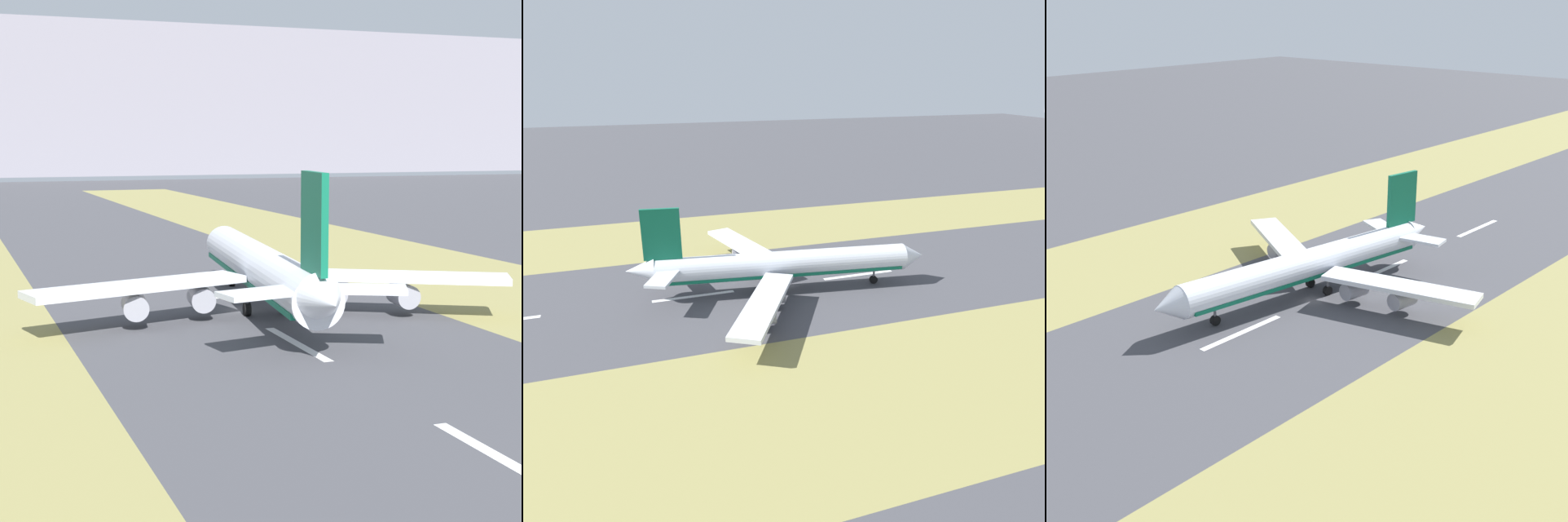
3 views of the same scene
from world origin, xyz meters
TOP-DOWN VIEW (x-y plane):
  - ground_plane at (0.00, 0.00)m, footprint 800.00×800.00m
  - grass_median_west at (-45.00, 0.00)m, footprint 40.00×600.00m
  - grass_median_east at (45.00, 0.00)m, footprint 40.00×600.00m
  - centreline_dash_near at (0.00, -61.63)m, footprint 1.20×18.00m
  - centreline_dash_mid at (0.00, -21.63)m, footprint 1.20×18.00m
  - centreline_dash_far at (0.00, 18.37)m, footprint 1.20×18.00m
  - airplane_main_jet at (2.67, -3.52)m, footprint 63.59×67.14m

SIDE VIEW (x-z plane):
  - ground_plane at x=0.00m, z-range 0.00..0.00m
  - grass_median_west at x=-45.00m, z-range 0.00..0.01m
  - grass_median_east at x=45.00m, z-range 0.00..0.01m
  - centreline_dash_near at x=0.00m, z-range 0.00..0.01m
  - centreline_dash_mid at x=0.00m, z-range 0.00..0.01m
  - centreline_dash_far at x=0.00m, z-range 0.00..0.01m
  - airplane_main_jet at x=2.67m, z-range -4.08..16.12m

